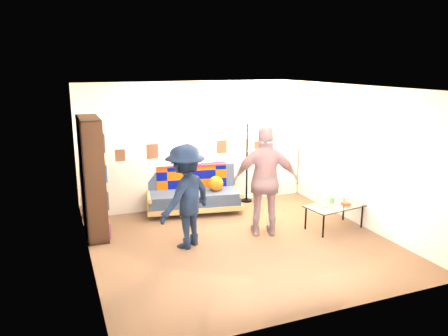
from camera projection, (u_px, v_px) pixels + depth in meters
name	position (u px, v px, depth m)	size (l,w,h in m)	color
ground	(233.00, 235.00, 7.15)	(5.00, 5.00, 0.00)	brown
room_shell	(222.00, 130.00, 7.19)	(4.60, 5.05, 2.45)	silver
half_wall_ledge	(198.00, 180.00, 8.66)	(4.45, 0.15, 1.00)	silver
ledge_decor	(187.00, 147.00, 8.41)	(2.97, 0.02, 0.45)	brown
futon_sofa	(194.00, 193.00, 8.28)	(1.87, 1.11, 0.76)	tan
bookshelf	(92.00, 181.00, 7.00)	(0.32, 0.97, 1.93)	black
coffee_table	(335.00, 207.00, 7.39)	(1.05, 0.68, 0.51)	black
floor_lamp	(246.00, 144.00, 8.68)	(0.39, 0.33, 1.68)	black
person_left	(186.00, 197.00, 6.57)	(1.03, 0.59, 1.59)	black
person_right	(266.00, 181.00, 7.02)	(1.06, 0.44, 1.80)	#C98290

